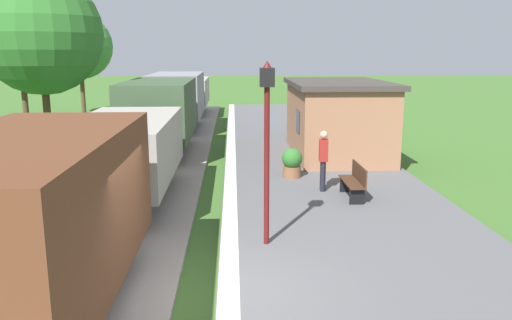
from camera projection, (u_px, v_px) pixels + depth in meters
The scene contains 16 objects.
ground_plane at pixel (205, 305), 8.52m from camera, with size 160.00×160.00×0.00m, color #3D6628.
platform_slab at pixel (396, 294), 8.63m from camera, with size 6.00×60.00×0.25m, color #565659.
platform_edge_stripe at pixel (229, 291), 8.49m from camera, with size 0.36×60.00×0.01m, color silver.
track_ballast at pixel (58, 305), 8.40m from camera, with size 3.80×60.00×0.12m, color #9E9389.
rail_near at pixel (102, 297), 8.41m from camera, with size 0.07×60.00×0.14m, color slate.
rail_far at pixel (12, 299), 8.35m from camera, with size 0.07×60.00×0.14m, color slate.
freight_train at pixel (158, 118), 19.94m from camera, with size 2.50×32.60×2.72m.
station_hut at pixel (337, 118), 19.31m from camera, with size 3.50×5.80×2.78m.
bench_near_hut at pixel (355, 181), 13.76m from camera, with size 0.42×1.50×0.91m.
bench_down_platform at pixel (301, 124), 24.41m from camera, with size 0.42×1.50×0.91m.
person_waiting at pixel (323, 158), 14.39m from camera, with size 0.28×0.41×1.71m.
potted_planter at pixel (292, 162), 16.03m from camera, with size 0.64×0.64×0.92m.
lamp_post_near at pixel (267, 120), 10.05m from camera, with size 0.28×0.28×3.70m.
tree_trackside_far at pixel (41, 34), 19.12m from camera, with size 4.56×4.56×7.04m.
tree_field_left at pixel (21, 54), 24.95m from camera, with size 3.28×3.28×5.64m.
tree_field_distant at pixel (80, 46), 33.07m from camera, with size 4.17×4.17×6.50m.
Camera 1 is at (0.50, -7.86, 4.13)m, focal length 36.11 mm.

